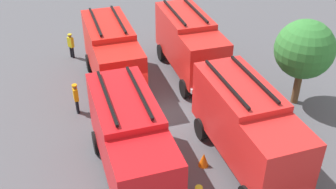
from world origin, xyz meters
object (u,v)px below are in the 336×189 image
(fire_truck_1, at_px, (131,139))
(firefighter_0, at_px, (76,97))
(tree_0, at_px, (304,50))
(fire_truck_2, at_px, (190,42))
(traffic_cone_1, at_px, (204,160))
(firefighter_3, at_px, (71,44))
(fire_truck_3, at_px, (247,124))
(fire_truck_0, at_px, (112,53))

(fire_truck_1, distance_m, firefighter_0, 6.23)
(firefighter_0, relative_size, tree_0, 0.36)
(fire_truck_2, bearing_deg, fire_truck_1, -34.08)
(traffic_cone_1, bearing_deg, firefighter_3, -156.97)
(fire_truck_3, xyz_separation_m, firefighter_0, (-5.93, -7.32, -1.14))
(fire_truck_0, distance_m, fire_truck_2, 4.90)
(fire_truck_1, bearing_deg, fire_truck_2, 144.99)
(fire_truck_0, xyz_separation_m, firefighter_3, (-4.31, -2.36, -1.17))
(fire_truck_0, bearing_deg, fire_truck_1, -5.49)
(fire_truck_1, xyz_separation_m, traffic_cone_1, (0.06, 3.32, -1.80))
(firefighter_0, relative_size, traffic_cone_1, 2.54)
(fire_truck_2, relative_size, tree_0, 1.46)
(firefighter_0, xyz_separation_m, tree_0, (1.99, 12.22, 2.35))
(fire_truck_1, height_order, fire_truck_3, same)
(fire_truck_3, bearing_deg, fire_truck_2, 175.72)
(firefighter_3, distance_m, tree_0, 15.24)
(fire_truck_1, distance_m, tree_0, 10.86)
(fire_truck_2, bearing_deg, fire_truck_3, -2.66)
(fire_truck_2, height_order, firefighter_0, fire_truck_2)
(fire_truck_3, bearing_deg, firefighter_0, -133.59)
(traffic_cone_1, bearing_deg, firefighter_0, -137.01)
(fire_truck_0, relative_size, traffic_cone_1, 10.42)
(fire_truck_0, height_order, traffic_cone_1, fire_truck_0)
(fire_truck_2, xyz_separation_m, firefighter_3, (-4.02, -7.24, -1.17))
(traffic_cone_1, bearing_deg, fire_truck_3, 86.34)
(fire_truck_3, bearing_deg, fire_truck_0, -154.38)
(firefighter_3, bearing_deg, fire_truck_2, 113.68)
(fire_truck_1, height_order, firefighter_3, fire_truck_1)
(firefighter_3, height_order, traffic_cone_1, firefighter_3)
(firefighter_3, relative_size, traffic_cone_1, 2.49)
(fire_truck_0, relative_size, fire_truck_3, 0.99)
(firefighter_0, distance_m, tree_0, 12.60)
(fire_truck_0, relative_size, fire_truck_1, 1.00)
(fire_truck_2, relative_size, firefighter_3, 4.18)
(fire_truck_1, relative_size, firefighter_0, 4.11)
(fire_truck_1, relative_size, tree_0, 1.47)
(fire_truck_3, xyz_separation_m, traffic_cone_1, (-0.12, -1.91, -1.80))
(firefighter_0, bearing_deg, firefighter_3, -97.26)
(tree_0, bearing_deg, firefighter_0, -99.25)
(fire_truck_2, relative_size, fire_truck_3, 0.99)
(firefighter_3, bearing_deg, tree_0, 106.72)
(fire_truck_2, distance_m, tree_0, 7.01)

